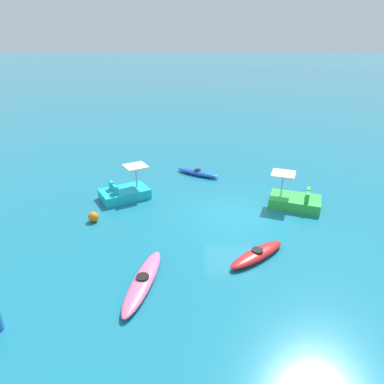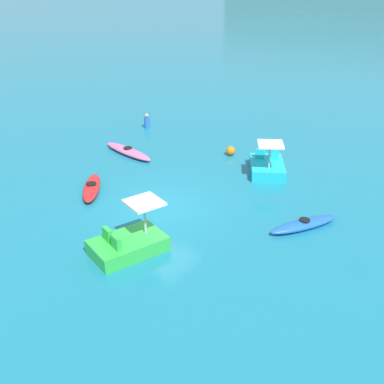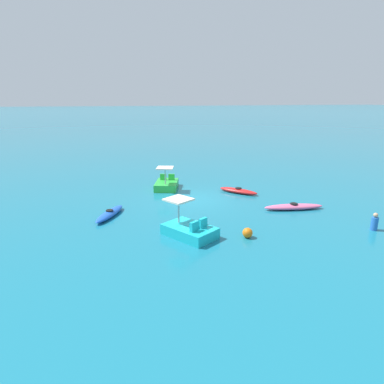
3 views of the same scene
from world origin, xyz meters
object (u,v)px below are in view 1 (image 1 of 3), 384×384
(kayak_pink, at_px, (143,281))
(kayak_blue, at_px, (198,173))
(kayak_red, at_px, (257,254))
(pedal_boat_green, at_px, (295,200))
(pedal_boat_cyan, at_px, (125,192))
(buoy_orange, at_px, (93,217))

(kayak_pink, relative_size, kayak_blue, 1.27)
(kayak_red, relative_size, pedal_boat_green, 0.92)
(pedal_boat_green, bearing_deg, kayak_red, 149.82)
(kayak_pink, bearing_deg, kayak_red, -68.40)
(kayak_pink, height_order, pedal_boat_cyan, pedal_boat_cyan)
(kayak_blue, relative_size, buoy_orange, 5.90)
(kayak_red, bearing_deg, pedal_boat_green, -30.18)
(buoy_orange, bearing_deg, kayak_pink, -146.26)
(pedal_boat_cyan, relative_size, buoy_orange, 6.04)
(kayak_blue, bearing_deg, kayak_red, -165.44)
(kayak_pink, height_order, kayak_blue, same)
(kayak_pink, distance_m, kayak_red, 4.38)
(pedal_boat_green, bearing_deg, pedal_boat_cyan, 84.46)
(kayak_blue, bearing_deg, kayak_pink, 169.78)
(pedal_boat_green, distance_m, pedal_boat_cyan, 8.62)
(pedal_boat_cyan, bearing_deg, kayak_red, -130.89)
(pedal_boat_cyan, distance_m, buoy_orange, 2.68)
(kayak_pink, xyz_separation_m, pedal_boat_green, (6.00, -6.63, 0.17))
(kayak_red, xyz_separation_m, pedal_boat_green, (4.39, -2.55, 0.17))
(kayak_blue, xyz_separation_m, pedal_boat_cyan, (-3.38, 3.79, 0.17))
(pedal_boat_cyan, bearing_deg, pedal_boat_green, -95.54)
(kayak_blue, distance_m, kayak_red, 8.89)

